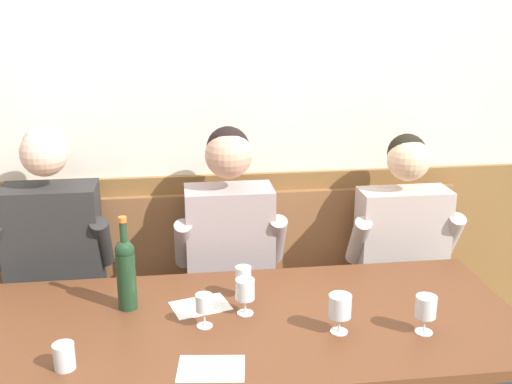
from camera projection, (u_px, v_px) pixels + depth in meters
name	position (u px, v px, depth m)	size (l,w,h in m)	color
room_wall_back	(220.00, 95.00, 2.95)	(6.80, 0.08, 2.80)	silver
wood_wainscot_panel	(224.00, 272.00, 3.16)	(6.80, 0.03, 1.03)	brown
wall_bench	(228.00, 333.00, 3.03)	(2.33, 0.42, 0.94)	brown
dining_table	(243.00, 340.00, 2.27)	(2.03, 0.85, 0.73)	brown
person_left_seat	(43.00, 312.00, 2.49)	(0.51, 1.28, 1.33)	#372333
person_center_right_seat	(237.00, 301.00, 2.59)	(0.50, 1.28, 1.30)	#273737
person_right_seat	(431.00, 304.00, 2.66)	(0.53, 1.27, 1.25)	#352E41
wine_bottle_green_tall	(126.00, 271.00, 2.30)	(0.07, 0.07, 0.36)	#1C3A22
wine_glass_mid_right	(245.00, 291.00, 2.27)	(0.07, 0.07, 0.14)	silver
wine_glass_by_bottle	(243.00, 277.00, 2.40)	(0.06, 0.06, 0.13)	silver
wine_glass_center_front	(426.00, 308.00, 2.14)	(0.07, 0.07, 0.14)	silver
wine_glass_near_bucket	(204.00, 305.00, 2.18)	(0.06, 0.06, 0.12)	silver
wine_glass_mid_left	(340.00, 308.00, 2.14)	(0.08, 0.08, 0.14)	silver
water_tumbler_right	(64.00, 356.00, 1.95)	(0.07, 0.07, 0.09)	silver
tasting_sheet_left_guest	(201.00, 306.00, 2.35)	(0.21, 0.15, 0.00)	white
tasting_sheet_right_guest	(211.00, 368.00, 1.96)	(0.21, 0.15, 0.00)	white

